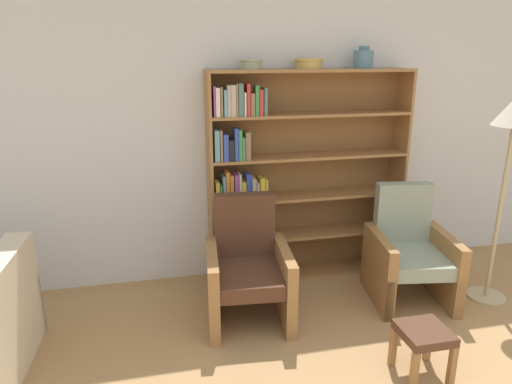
# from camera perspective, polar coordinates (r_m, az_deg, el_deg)

# --- Properties ---
(wall_back) EXTENTS (12.00, 0.06, 2.75)m
(wall_back) POSITION_cam_1_polar(r_m,az_deg,el_deg) (4.26, 5.32, 7.98)
(wall_back) COLOR silver
(wall_back) RESTS_ON ground
(bookshelf) EXTENTS (1.82, 0.30, 1.91)m
(bookshelf) POSITION_cam_1_polar(r_m,az_deg,el_deg) (4.14, 3.96, 1.72)
(bookshelf) COLOR olive
(bookshelf) RESTS_ON ground
(bowl_brass) EXTENTS (0.19, 0.19, 0.08)m
(bowl_brass) POSITION_cam_1_polar(r_m,az_deg,el_deg) (3.90, -0.63, 15.78)
(bowl_brass) COLOR gray
(bowl_brass) RESTS_ON bookshelf
(bowl_copper) EXTENTS (0.25, 0.25, 0.09)m
(bowl_copper) POSITION_cam_1_polar(r_m,az_deg,el_deg) (4.03, 6.61, 15.75)
(bowl_copper) COLOR tan
(bowl_copper) RESTS_ON bookshelf
(vase_tall) EXTENTS (0.17, 0.17, 0.19)m
(vase_tall) POSITION_cam_1_polar(r_m,az_deg,el_deg) (4.22, 13.29, 15.91)
(vase_tall) COLOR slate
(vase_tall) RESTS_ON bookshelf
(armchair_leather) EXTENTS (0.70, 0.74, 0.96)m
(armchair_leather) POSITION_cam_1_polar(r_m,az_deg,el_deg) (3.64, -1.02, -9.69)
(armchair_leather) COLOR olive
(armchair_leather) RESTS_ON ground
(armchair_cushioned) EXTENTS (0.74, 0.77, 0.96)m
(armchair_cushioned) POSITION_cam_1_polar(r_m,az_deg,el_deg) (4.13, 18.56, -7.28)
(armchair_cushioned) COLOR olive
(armchair_cushioned) RESTS_ON ground
(footstool) EXTENTS (0.30, 0.30, 0.35)m
(footstool) POSITION_cam_1_polar(r_m,az_deg,el_deg) (3.27, 20.23, -16.82)
(footstool) COLOR olive
(footstool) RESTS_ON ground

